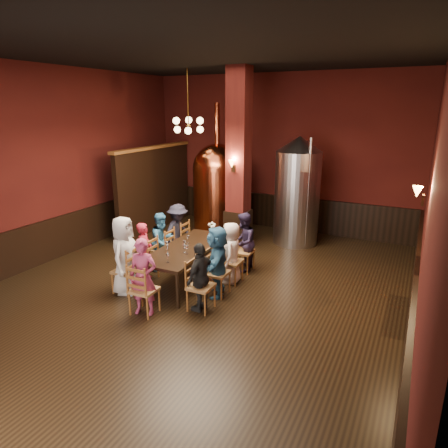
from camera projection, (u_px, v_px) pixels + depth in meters
The scene contains 38 objects.
room at pixel (190, 181), 7.40m from camera, with size 10.00×10.02×4.50m.
wainscot_right at pixel (411, 312), 6.20m from camera, with size 0.08×9.90×1.00m, color black.
wainscot_back at pixel (277, 211), 12.15m from camera, with size 7.90×0.08×1.00m, color black.
wainscot_left at pixel (51, 239), 9.61m from camera, with size 0.08×9.90×1.00m, color black.
column at pixel (239, 162), 9.93m from camera, with size 0.58×0.58×4.50m, color #4D1510.
partition at pixel (155, 190), 11.82m from camera, with size 0.22×3.50×2.40m, color black.
pendant_cluster at pixel (188, 125), 10.42m from camera, with size 0.90×0.90×1.70m, color #A57226, non-canonical shape.
sconce_wall at pixel (424, 195), 6.42m from camera, with size 0.20×0.20×0.36m, color black, non-canonical shape.
sconce_column at pixel (233, 165), 9.69m from camera, with size 0.20×0.20×0.36m, color black, non-canonical shape.
dining_table at pixel (188, 250), 8.34m from camera, with size 1.06×2.43×0.75m.
chair_0 at pixel (125, 270), 7.89m from camera, with size 0.46×0.46×0.92m, color brown, non-canonical shape.
person_0 at pixel (124, 255), 7.80m from camera, with size 0.76×0.50×1.56m, color silver.
chair_1 at pixel (145, 259), 8.47m from camera, with size 0.46×0.46×0.92m, color brown, non-canonical shape.
person_1 at pixel (145, 252), 8.42m from camera, with size 0.46×0.30×1.26m, color #A81C33.
chair_2 at pixel (163, 249), 9.04m from camera, with size 0.46×0.46×0.92m, color brown, non-canonical shape.
person_2 at pixel (162, 241), 8.98m from camera, with size 0.64×0.31×1.31m, color teal.
chair_3 at pixel (178, 241), 9.62m from camera, with size 0.46×0.46×0.92m, color brown, non-canonical shape.
person_3 at pixel (178, 232), 9.56m from camera, with size 0.88×0.51×1.37m, color black.
chair_4 at pixel (201, 286), 7.19m from camera, with size 0.46×0.46×0.92m, color brown, non-canonical shape.
person_4 at pixel (201, 277), 7.14m from camera, with size 0.75×0.31×1.28m, color black.
chair_5 at pixel (217, 273), 7.77m from camera, with size 0.46×0.46×0.92m, color brown, non-canonical shape.
person_5 at pixel (217, 261), 7.70m from camera, with size 1.30×0.42×1.41m, color #2E618A.
chair_6 at pixel (231, 261), 8.35m from camera, with size 0.46×0.46×0.92m, color brown, non-canonical shape.
person_6 at pixel (231, 253), 8.29m from camera, with size 0.64×0.41×1.30m, color white.
chair_7 at pixel (243, 251), 8.93m from camera, with size 0.46×0.46×0.92m, color brown, non-canonical shape.
person_7 at pixel (244, 242), 8.87m from camera, with size 0.65×0.32×1.35m, color #241C39.
chair_8 at pixel (144, 290), 7.06m from camera, with size 0.46×0.46×0.92m, color brown, non-canonical shape.
person_8 at pixel (143, 277), 6.99m from camera, with size 0.51×0.33×1.40m, color #9D345C.
copper_kettle at pixel (218, 188), 11.36m from camera, with size 1.60×1.60×3.67m.
steel_vessel at pixel (297, 191), 10.52m from camera, with size 1.45×1.45×2.85m.
rose_vase at pixel (212, 227), 9.07m from camera, with size 0.18×0.18×0.30m.
wine_glass_0 at pixel (188, 239), 8.55m from camera, with size 0.07×0.07×0.17m, color white, non-canonical shape.
wine_glass_1 at pixel (168, 258), 7.48m from camera, with size 0.07×0.07×0.17m, color white, non-canonical shape.
wine_glass_2 at pixel (184, 245), 8.23m from camera, with size 0.07×0.07×0.17m, color white, non-canonical shape.
wine_glass_3 at pixel (187, 250), 7.93m from camera, with size 0.07×0.07×0.17m, color white, non-canonical shape.
wine_glass_4 at pixel (168, 249), 7.98m from camera, with size 0.07×0.07×0.17m, color white, non-canonical shape.
wine_glass_5 at pixel (184, 249), 7.99m from camera, with size 0.07×0.07×0.17m, color white, non-canonical shape.
wine_glass_6 at pixel (167, 245), 8.18m from camera, with size 0.07×0.07×0.17m, color white, non-canonical shape.
Camera 1 is at (3.85, -6.27, 3.58)m, focal length 32.00 mm.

